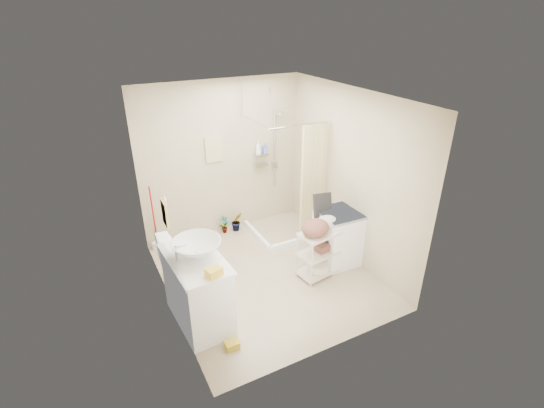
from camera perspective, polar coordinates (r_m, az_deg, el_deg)
The scene contains 23 objects.
floor at distance 5.94m, azimuth -0.84°, elevation -10.19°, with size 3.20×3.20×0.00m, color tan.
ceiling at distance 4.87m, azimuth -1.04°, elevation 15.28°, with size 2.80×3.20×0.04m, color silver.
wall_back at distance 6.63m, azimuth -7.18°, elevation 6.44°, with size 2.80×0.04×2.60m, color #BDB193.
wall_front at distance 4.08m, azimuth 9.28°, elevation -7.19°, with size 2.80×0.04×2.60m, color #BDB193.
wall_left at distance 4.88m, azimuth -15.81°, elevation -1.99°, with size 0.04×3.20×2.60m, color #BDB193.
wall_right at distance 5.97m, azimuth 11.19°, elevation 3.86°, with size 0.04×3.20×2.60m, color #BDB193.
vanity at distance 4.99m, azimuth -10.69°, elevation -12.12°, with size 0.59×1.06×0.93m, color white.
sink at distance 4.71m, azimuth -10.83°, elevation -6.29°, with size 0.58×0.58×0.20m, color silver.
counter_basket at distance 4.38m, azimuth -8.42°, elevation -9.70°, with size 0.17×0.13×0.09m, color gold.
floor_basket at distance 4.85m, azimuth -5.82°, elevation -19.49°, with size 0.23×0.18×0.12m, color gold.
toilet at distance 5.72m, azimuth -12.06°, elevation -7.62°, with size 0.44×0.78×0.79m, color white.
mop at distance 6.52m, azimuth -17.11°, elevation -1.91°, with size 0.11×0.11×1.15m, color #A10E0A, non-canonical shape.
potted_plant_a at distance 6.94m, azimuth -6.94°, elevation -2.95°, with size 0.17×0.12×0.33m, color #925A33.
potted_plant_b at distance 6.99m, azimuth -5.11°, elevation -2.51°, with size 0.19×0.16×0.35m, color brown.
hanging_towel at distance 6.51m, azimuth -8.46°, elevation 7.82°, with size 0.28×0.03×0.42m, color #CEBA8C.
towel_ring at distance 4.63m, azimuth -15.26°, elevation -1.12°, with size 0.04×0.22×0.34m, color #E2CD82, non-canonical shape.
tp_holder at distance 5.21m, azimuth -14.74°, elevation -7.29°, with size 0.08×0.12×0.14m, color white, non-canonical shape.
shower at distance 6.59m, azimuth 1.61°, elevation 4.15°, with size 1.10×1.10×2.10m, color white, non-canonical shape.
shampoo_bottle_a at distance 6.73m, azimuth -2.01°, elevation 8.12°, with size 0.09×0.09×0.23m, color white.
shampoo_bottle_b at distance 6.83m, azimuth -1.01°, elevation 8.13°, with size 0.07×0.08×0.17m, color #5367B8.
washing_machine at distance 6.09m, azimuth 9.53°, elevation -4.74°, with size 0.58×0.60×0.85m, color white.
laundry_rack at distance 5.76m, azimuth 6.91°, elevation -6.51°, with size 0.62×0.36×0.85m, color beige, non-canonical shape.
ironing_board at distance 5.94m, azimuth 7.48°, elevation -3.76°, with size 0.33×0.10×1.16m, color black, non-canonical shape.
Camera 1 is at (-2.13, -4.28, 3.52)m, focal length 26.00 mm.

